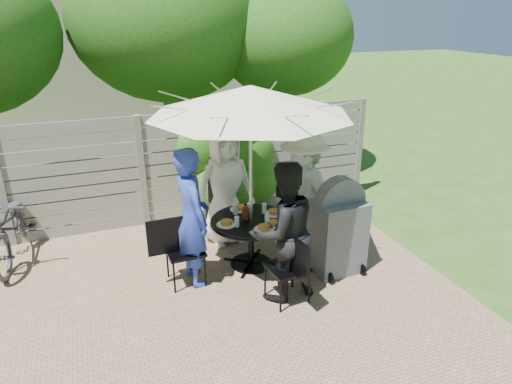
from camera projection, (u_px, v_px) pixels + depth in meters
name	position (u px, v px, depth m)	size (l,w,h in m)	color
backyard_envelope	(106.00, 37.00, 12.99)	(60.00, 60.00, 5.00)	#2A4C17
patio_table	(251.00, 234.00, 6.22)	(1.21, 1.21, 0.71)	black
umbrella	(250.00, 100.00, 5.55)	(2.88, 2.88, 2.49)	silver
chair_back	(222.00, 222.00, 7.10)	(0.52, 0.67, 0.88)	black
person_back	(225.00, 187.00, 6.75)	(0.88, 0.57, 1.79)	white
chair_left	(185.00, 264.00, 5.88)	(0.70, 0.48, 0.96)	black
person_left	(192.00, 218.00, 5.71)	(0.67, 0.44, 1.83)	#2539A1
chair_front	(288.00, 281.00, 5.51)	(0.50, 0.71, 0.95)	black
person_front	(283.00, 233.00, 5.40)	(0.86, 0.67, 1.76)	black
chair_right	(309.00, 231.00, 6.72)	(0.75, 0.53, 1.00)	black
person_right	(303.00, 194.00, 6.43)	(1.19, 0.68, 1.84)	silver
plate_back	(239.00, 208.00, 6.43)	(0.26, 0.26, 0.06)	white
plate_left	(227.00, 223.00, 5.98)	(0.26, 0.26, 0.06)	white
plate_front	(264.00, 228.00, 5.84)	(0.26, 0.26, 0.06)	white
plate_right	(274.00, 213.00, 6.29)	(0.26, 0.26, 0.06)	white
plate_extra	(274.00, 224.00, 5.97)	(0.24, 0.24, 0.06)	white
glass_back	(235.00, 209.00, 6.29)	(0.07, 0.07, 0.14)	silver
glass_left	(237.00, 222.00, 5.92)	(0.07, 0.07, 0.14)	silver
glass_front	(267.00, 220.00, 5.95)	(0.07, 0.07, 0.14)	silver
glass_right	(264.00, 208.00, 6.32)	(0.07, 0.07, 0.14)	silver
syrup_jug	(245.00, 214.00, 6.13)	(0.09, 0.09, 0.16)	#59280C
coffee_cup	(250.00, 208.00, 6.35)	(0.08, 0.08, 0.12)	#C6B293
bicycle	(14.00, 226.00, 6.46)	(0.65, 1.88, 0.99)	#333338
bbq_grill	(338.00, 230.00, 6.05)	(0.70, 0.55, 1.36)	slate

